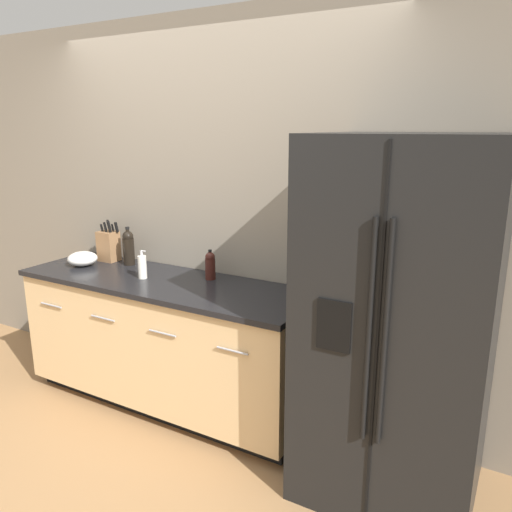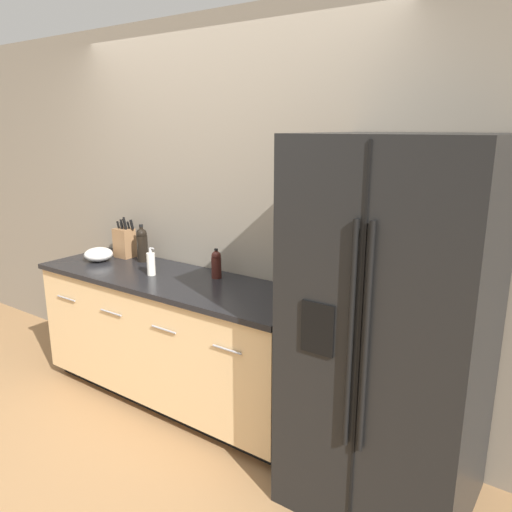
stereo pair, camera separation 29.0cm
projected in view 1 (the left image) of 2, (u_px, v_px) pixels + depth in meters
The scene contains 9 objects.
ground_plane at pixel (102, 479), 2.75m from camera, with size 14.00×14.00×0.00m, color #997047.
wall_back at pixel (214, 215), 3.41m from camera, with size 10.00×0.05×2.60m.
counter_unit at pixel (167, 341), 3.41m from camera, with size 2.07×0.64×0.91m.
refrigerator at pixel (398, 324), 2.49m from camera, with size 0.88×0.80×1.86m.
knife_block at pixel (109, 245), 3.74m from camera, with size 0.16×0.11×0.31m.
wine_bottle at pixel (128, 247), 3.63m from camera, with size 0.08×0.08×0.28m.
soap_dispenser at pixel (142, 267), 3.31m from camera, with size 0.06×0.06×0.19m.
oil_bottle at pixel (210, 265), 3.28m from camera, with size 0.07×0.07×0.20m.
mixing_bowl at pixel (83, 259), 3.62m from camera, with size 0.21×0.21×0.10m.
Camera 1 is at (1.90, -1.64, 1.89)m, focal length 35.00 mm.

